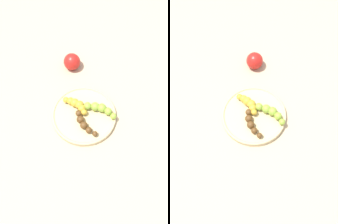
{
  "view_description": "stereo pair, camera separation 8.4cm",
  "coord_description": "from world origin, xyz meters",
  "views": [
    {
      "loc": [
        -0.19,
        -0.33,
        0.79
      ],
      "look_at": [
        0.0,
        0.0,
        0.04
      ],
      "focal_mm": 35.75,
      "sensor_mm": 36.0,
      "label": 1
    },
    {
      "loc": [
        -0.11,
        -0.37,
        0.79
      ],
      "look_at": [
        0.0,
        0.0,
        0.04
      ],
      "focal_mm": 35.75,
      "sensor_mm": 36.0,
      "label": 2
    }
  ],
  "objects": [
    {
      "name": "banana_overripe",
      "position": [
        -0.02,
        -0.03,
        0.03
      ],
      "size": [
        0.04,
        0.15,
        0.03
      ],
      "rotation": [
        0.0,
        0.0,
        3.13
      ],
      "color": "#593819",
      "rests_on": "fruit_bowl"
    },
    {
      "name": "banana_spotted",
      "position": [
        -0.01,
        0.04,
        0.04
      ],
      "size": [
        0.06,
        0.11,
        0.03
      ],
      "rotation": [
        0.0,
        0.0,
        0.41
      ],
      "color": "gold",
      "rests_on": "fruit_bowl"
    },
    {
      "name": "apple_red",
      "position": [
        0.07,
        0.24,
        0.04
      ],
      "size": [
        0.07,
        0.07,
        0.07
      ],
      "primitive_type": "sphere",
      "color": "red",
      "rests_on": "ground_plane"
    },
    {
      "name": "banana_green",
      "position": [
        0.05,
        -0.01,
        0.04
      ],
      "size": [
        0.11,
        0.12,
        0.03
      ],
      "rotation": [
        0.0,
        0.0,
        0.77
      ],
      "color": "#8CAD38",
      "rests_on": "fruit_bowl"
    },
    {
      "name": "ground_plane",
      "position": [
        0.0,
        0.0,
        0.0
      ],
      "size": [
        2.4,
        2.4,
        0.0
      ],
      "primitive_type": "plane",
      "color": "tan"
    },
    {
      "name": "fruit_bowl",
      "position": [
        0.0,
        0.0,
        0.01
      ],
      "size": [
        0.25,
        0.25,
        0.02
      ],
      "color": "#D1B784",
      "rests_on": "ground_plane"
    }
  ]
}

